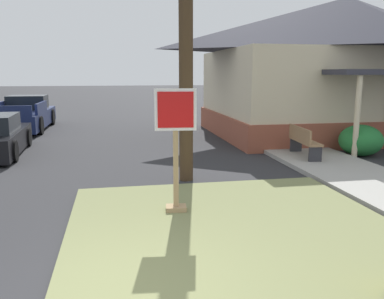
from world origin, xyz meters
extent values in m
cube|color=olive|center=(1.91, 1.50, 0.04)|extent=(5.26, 5.88, 0.08)
cube|color=#9E9B93|center=(5.74, 6.43, 0.06)|extent=(2.20, 19.72, 0.12)
cube|color=#A3845B|center=(1.11, 2.73, 1.13)|extent=(0.10, 0.10, 2.09)
cube|color=#A3845B|center=(1.11, 2.73, 0.12)|extent=(0.39, 0.32, 0.08)
cube|color=white|center=(1.11, 2.68, 1.88)|extent=(0.71, 0.09, 0.71)
cube|color=red|center=(1.11, 2.67, 1.88)|extent=(0.61, 0.08, 0.61)
cylinder|color=black|center=(0.77, 3.08, 0.01)|extent=(0.70, 0.70, 0.02)
cylinder|color=black|center=(-2.92, 10.48, 0.31)|extent=(0.25, 0.63, 0.62)
cylinder|color=black|center=(-2.78, 7.87, 0.31)|extent=(0.25, 0.63, 0.62)
sphere|color=white|center=(-3.26, 11.21, 0.47)|extent=(0.14, 0.14, 0.14)
cube|color=#19234C|center=(-3.84, 14.84, 0.50)|extent=(1.85, 5.52, 0.68)
cube|color=black|center=(-3.84, 15.62, 1.14)|extent=(1.63, 1.44, 0.68)
cube|color=#19234C|center=(-2.96, 13.88, 1.06)|extent=(0.10, 2.32, 0.44)
cube|color=#19234C|center=(-3.84, 12.13, 1.06)|extent=(1.67, 0.10, 0.44)
cylinder|color=black|center=(-4.70, 16.50, 0.38)|extent=(0.26, 0.76, 0.76)
cylinder|color=black|center=(-2.97, 16.50, 0.38)|extent=(0.26, 0.76, 0.76)
cylinder|color=black|center=(-2.98, 13.19, 0.38)|extent=(0.26, 0.76, 0.76)
cube|color=#93704C|center=(5.45, 6.56, 0.56)|extent=(0.53, 1.65, 0.06)
cube|color=#93704C|center=(5.27, 6.57, 0.78)|extent=(0.18, 1.62, 0.38)
cube|color=#2D2D33|center=(5.39, 5.83, 0.33)|extent=(0.36, 0.09, 0.41)
cube|color=#2D2D33|center=(5.51, 7.29, 0.33)|extent=(0.36, 0.09, 0.41)
cube|color=brown|center=(9.32, 11.20, 0.45)|extent=(10.42, 6.97, 0.90)
cube|color=beige|center=(9.32, 11.20, 2.13)|extent=(10.21, 6.83, 2.45)
pyramid|color=#33333D|center=(9.32, 11.20, 4.40)|extent=(10.94, 7.31, 2.09)
cylinder|color=beige|center=(6.98, 6.47, 1.26)|extent=(0.16, 0.16, 2.52)
ellipsoid|color=#247234|center=(7.42, 6.86, 0.48)|extent=(1.30, 1.30, 0.95)
camera|label=1|loc=(0.11, -4.07, 2.48)|focal=37.77mm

